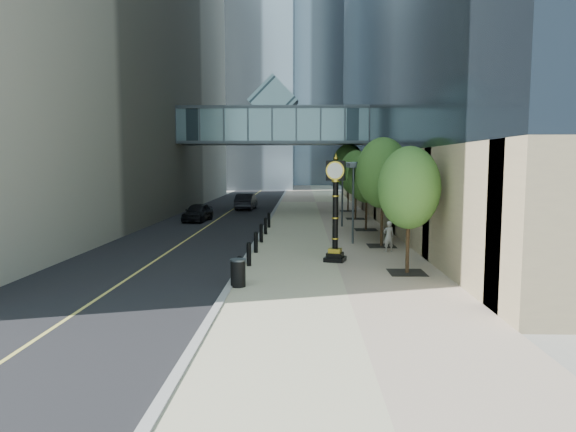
% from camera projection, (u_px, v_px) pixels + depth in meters
% --- Properties ---
extents(ground, '(320.00, 320.00, 0.00)m').
position_uv_depth(ground, '(317.00, 293.00, 17.09)').
color(ground, gray).
rests_on(ground, ground).
extents(road, '(8.00, 180.00, 0.02)m').
position_uv_depth(road, '(244.00, 202.00, 57.06)').
color(road, black).
rests_on(road, ground).
extents(sidewalk, '(8.00, 180.00, 0.06)m').
position_uv_depth(sidewalk, '(316.00, 202.00, 56.83)').
color(sidewalk, '#B0A987').
rests_on(sidewalk, ground).
extents(curb, '(0.25, 180.00, 0.07)m').
position_uv_depth(curb, '(280.00, 202.00, 56.94)').
color(curb, gray).
rests_on(curb, ground).
extents(distant_tower_c, '(22.00, 22.00, 65.00)m').
position_uv_depth(distant_tower_c, '(282.00, 54.00, 133.25)').
color(distant_tower_c, '#A5BCCF').
rests_on(distant_tower_c, ground).
extents(skywalk, '(17.00, 4.20, 5.80)m').
position_uv_depth(skywalk, '(273.00, 124.00, 44.22)').
color(skywalk, '#486673').
rests_on(skywalk, ground).
extents(entrance_canopy, '(3.00, 8.00, 4.38)m').
position_uv_depth(entrance_canopy, '(369.00, 165.00, 30.48)').
color(entrance_canopy, '#383F44').
rests_on(entrance_canopy, ground).
extents(bollard_row, '(0.20, 16.20, 0.90)m').
position_uv_depth(bollard_row, '(259.00, 238.00, 26.06)').
color(bollard_row, black).
rests_on(bollard_row, sidewalk).
extents(street_trees, '(2.91, 28.65, 5.97)m').
position_uv_depth(street_trees, '(364.00, 172.00, 33.86)').
color(street_trees, black).
rests_on(street_trees, sidewalk).
extents(street_clock, '(1.06, 1.06, 4.56)m').
position_uv_depth(street_clock, '(335.00, 216.00, 22.15)').
color(street_clock, black).
rests_on(street_clock, sidewalk).
extents(trash_bin, '(0.63, 0.63, 0.90)m').
position_uv_depth(trash_bin, '(238.00, 274.00, 17.71)').
color(trash_bin, black).
rests_on(trash_bin, sidewalk).
extents(pedestrian, '(0.62, 0.48, 1.51)m').
position_uv_depth(pedestrian, '(389.00, 237.00, 24.56)').
color(pedestrian, '#A7A399').
rests_on(pedestrian, sidewalk).
extents(car_near, '(1.95, 4.08, 1.34)m').
position_uv_depth(car_near, '(198.00, 212.00, 38.11)').
color(car_near, black).
rests_on(car_near, road).
extents(car_far, '(1.77, 4.57, 1.49)m').
position_uv_depth(car_far, '(246.00, 201.00, 48.03)').
color(car_far, black).
rests_on(car_far, road).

